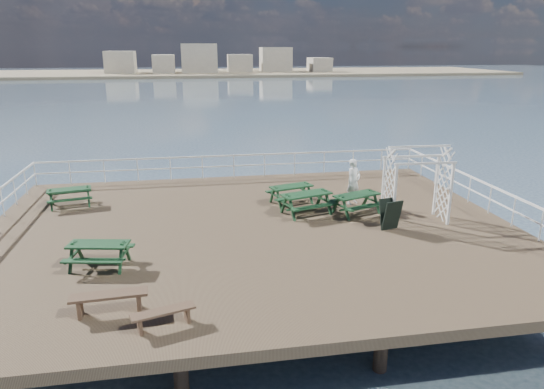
{
  "coord_description": "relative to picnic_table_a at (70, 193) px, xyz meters",
  "views": [
    {
      "loc": [
        -2.04,
        -15.46,
        5.96
      ],
      "look_at": [
        0.68,
        0.19,
        1.1
      ],
      "focal_mm": 32.0,
      "sensor_mm": 36.0,
      "label": 1
    }
  ],
  "objects": [
    {
      "name": "ground",
      "position": [
        6.71,
        -3.61,
        -0.65
      ],
      "size": [
        18.0,
        14.0,
        0.3
      ],
      "primitive_type": "cube",
      "color": "brown",
      "rests_on": "ground"
    },
    {
      "name": "sea_backdrop",
      "position": [
        19.25,
        130.46,
        -1.01
      ],
      "size": [
        300.0,
        300.0,
        9.2
      ],
      "color": "#3C5165",
      "rests_on": "ground"
    },
    {
      "name": "railing",
      "position": [
        6.64,
        -1.04,
        0.37
      ],
      "size": [
        17.77,
        13.76,
        1.1
      ],
      "color": "white",
      "rests_on": "ground"
    },
    {
      "name": "picnic_table_a",
      "position": [
        0.0,
        0.0,
        0.0
      ],
      "size": [
        1.83,
        1.58,
        0.78
      ],
      "rotation": [
        0.0,
        0.0,
        0.2
      ],
      "color": "#14371C",
      "rests_on": "ground"
    },
    {
      "name": "picnic_table_b",
      "position": [
        8.56,
        -1.14,
        0.02
      ],
      "size": [
        1.99,
        1.77,
        0.81
      ],
      "rotation": [
        0.0,
        0.0,
        0.29
      ],
      "color": "#14371C",
      "rests_on": "ground"
    },
    {
      "name": "picnic_table_c",
      "position": [
        10.68,
        -2.78,
        0.04
      ],
      "size": [
        2.13,
        1.92,
        0.85
      ],
      "rotation": [
        0.0,
        0.0,
        0.35
      ],
      "color": "#14371C",
      "rests_on": "ground"
    },
    {
      "name": "picnic_table_d",
      "position": [
        2.03,
        -5.92,
        0.01
      ],
      "size": [
        1.87,
        1.62,
        0.8
      ],
      "rotation": [
        0.0,
        0.0,
        -0.19
      ],
      "color": "#14371C",
      "rests_on": "ground"
    },
    {
      "name": "picnic_table_e",
      "position": [
        8.84,
        -2.48,
        0.07
      ],
      "size": [
        2.19,
        1.95,
        0.9
      ],
      "rotation": [
        0.0,
        0.0,
        0.29
      ],
      "color": "#14371C",
      "rests_on": "ground"
    },
    {
      "name": "flat_bench_near",
      "position": [
        2.67,
        -8.56,
        -0.12
      ],
      "size": [
        1.77,
        0.52,
        0.5
      ],
      "rotation": [
        0.0,
        0.0,
        0.06
      ],
      "color": "brown",
      "rests_on": "ground"
    },
    {
      "name": "flat_bench_far",
      "position": [
        3.93,
        -9.36,
        -0.2
      ],
      "size": [
        1.45,
        0.72,
        0.4
      ],
      "rotation": [
        0.0,
        0.0,
        0.29
      ],
      "color": "brown",
      "rests_on": "ground"
    },
    {
      "name": "trellis_arbor",
      "position": [
        12.46,
        -3.86,
        0.71
      ],
      "size": [
        2.23,
        1.26,
        2.72
      ],
      "rotation": [
        0.0,
        0.0,
        -0.04
      ],
      "color": "white",
      "rests_on": "ground"
    },
    {
      "name": "sandwich_board",
      "position": [
        11.25,
        -4.54,
        0.02
      ],
      "size": [
        0.75,
        0.62,
        1.07
      ],
      "rotation": [
        0.0,
        0.0,
        0.24
      ],
      "color": "black",
      "rests_on": "ground"
    },
    {
      "name": "person",
      "position": [
        10.94,
        -1.61,
        0.4
      ],
      "size": [
        0.78,
        0.68,
        1.79
      ],
      "primitive_type": "imported",
      "rotation": [
        0.0,
        0.0,
        0.48
      ],
      "color": "white",
      "rests_on": "ground"
    }
  ]
}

